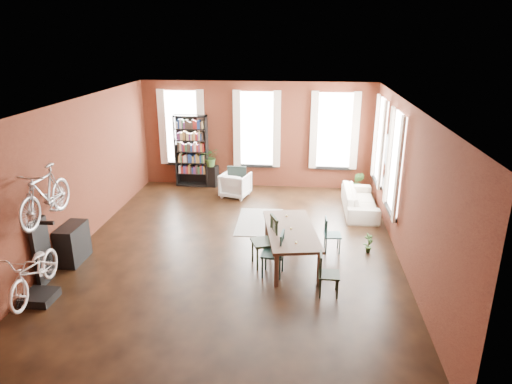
# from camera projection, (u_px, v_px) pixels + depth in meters

# --- Properties ---
(room) EXTENTS (9.00, 9.04, 3.22)m
(room) POSITION_uv_depth(u_px,v_px,m) (250.00, 149.00, 9.94)
(room) COLOR black
(room) RESTS_ON ground
(dining_table) EXTENTS (1.32, 2.26, 0.72)m
(dining_table) POSITION_uv_depth(u_px,v_px,m) (291.00, 245.00, 9.45)
(dining_table) COLOR brown
(dining_table) RESTS_ON ground
(dining_chair_a) EXTENTS (0.47, 0.47, 0.92)m
(dining_chair_a) POSITION_uv_depth(u_px,v_px,m) (273.00, 254.00, 8.88)
(dining_chair_a) COLOR #1A3A38
(dining_chair_a) RESTS_ON ground
(dining_chair_b) EXTENTS (0.62, 0.62, 1.04)m
(dining_chair_b) POSITION_uv_depth(u_px,v_px,m) (264.00, 242.00, 9.24)
(dining_chair_b) COLOR black
(dining_chair_b) RESTS_ON ground
(dining_chair_c) EXTENTS (0.37, 0.37, 0.81)m
(dining_chair_c) POSITION_uv_depth(u_px,v_px,m) (329.00, 275.00, 8.22)
(dining_chair_c) COLOR black
(dining_chair_c) RESTS_ON ground
(dining_chair_d) EXTENTS (0.38, 0.38, 0.78)m
(dining_chair_d) POSITION_uv_depth(u_px,v_px,m) (333.00, 235.00, 9.87)
(dining_chair_d) COLOR #1A3A3A
(dining_chair_d) RESTS_ON ground
(bookshelf) EXTENTS (1.00, 0.32, 2.20)m
(bookshelf) POSITION_uv_depth(u_px,v_px,m) (192.00, 151.00, 13.96)
(bookshelf) COLOR black
(bookshelf) RESTS_ON ground
(white_armchair) EXTENTS (0.91, 0.88, 0.78)m
(white_armchair) POSITION_uv_depth(u_px,v_px,m) (235.00, 184.00, 13.22)
(white_armchair) COLOR silver
(white_armchair) RESTS_ON ground
(cream_sofa) EXTENTS (0.61, 2.08, 0.81)m
(cream_sofa) POSITION_uv_depth(u_px,v_px,m) (360.00, 197.00, 12.10)
(cream_sofa) COLOR beige
(cream_sofa) RESTS_ON ground
(striped_rug) EXTENTS (1.16, 1.82, 0.01)m
(striped_rug) POSITION_uv_depth(u_px,v_px,m) (260.00, 222.00, 11.53)
(striped_rug) COLOR black
(striped_rug) RESTS_ON ground
(bike_trainer) EXTENTS (0.54, 0.54, 0.16)m
(bike_trainer) POSITION_uv_depth(u_px,v_px,m) (40.00, 297.00, 8.11)
(bike_trainer) COLOR black
(bike_trainer) RESTS_ON ground
(bike_wall_rack) EXTENTS (0.16, 0.60, 1.30)m
(bike_wall_rack) POSITION_uv_depth(u_px,v_px,m) (42.00, 252.00, 8.53)
(bike_wall_rack) COLOR black
(bike_wall_rack) RESTS_ON ground
(console_table) EXTENTS (0.40, 0.80, 0.80)m
(console_table) POSITION_uv_depth(u_px,v_px,m) (73.00, 243.00, 9.44)
(console_table) COLOR black
(console_table) RESTS_ON ground
(plant_stand) EXTENTS (0.38, 0.38, 0.65)m
(plant_stand) POSITION_uv_depth(u_px,v_px,m) (212.00, 176.00, 14.16)
(plant_stand) COLOR black
(plant_stand) RESTS_ON ground
(plant_by_sofa) EXTENTS (0.59, 0.77, 0.30)m
(plant_by_sofa) POSITION_uv_depth(u_px,v_px,m) (357.00, 189.00, 13.51)
(plant_by_sofa) COLOR #305923
(plant_by_sofa) RESTS_ON ground
(plant_small) EXTENTS (0.45, 0.48, 0.16)m
(plant_small) POSITION_uv_depth(u_px,v_px,m) (368.00, 249.00, 9.92)
(plant_small) COLOR #2E5220
(plant_small) RESTS_ON ground
(bicycle_floor) EXTENTS (0.67, 0.94, 1.70)m
(bicycle_floor) POSITION_uv_depth(u_px,v_px,m) (31.00, 250.00, 7.81)
(bicycle_floor) COLOR silver
(bicycle_floor) RESTS_ON bike_trainer
(bicycle_hung) EXTENTS (0.47, 1.00, 1.66)m
(bicycle_hung) POSITION_uv_depth(u_px,v_px,m) (42.00, 177.00, 8.01)
(bicycle_hung) COLOR #A5A8AD
(bicycle_hung) RESTS_ON bike_wall_rack
(plant_on_stand) EXTENTS (0.62, 0.66, 0.46)m
(plant_on_stand) POSITION_uv_depth(u_px,v_px,m) (211.00, 159.00, 13.94)
(plant_on_stand) COLOR #2E4F1F
(plant_on_stand) RESTS_ON plant_stand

